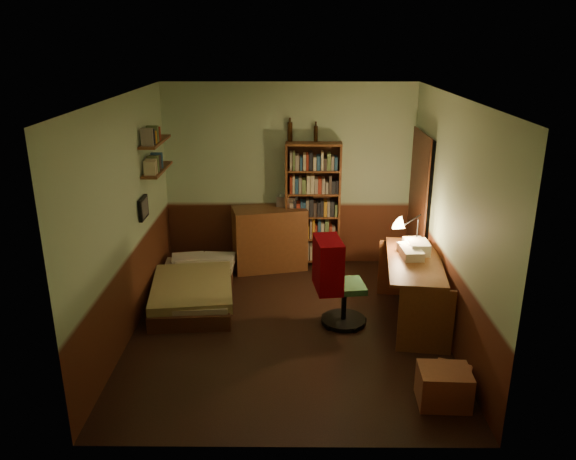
{
  "coord_description": "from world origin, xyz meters",
  "views": [
    {
      "loc": [
        0.05,
        -5.75,
        3.19
      ],
      "look_at": [
        0.0,
        0.25,
        1.1
      ],
      "focal_mm": 35.0,
      "sensor_mm": 36.0,
      "label": 1
    }
  ],
  "objects_px": {
    "office_chair": "(345,287)",
    "desk_lamp": "(418,221)",
    "dresser": "(269,238)",
    "cardboard_box_a": "(444,387)",
    "cardboard_box_b": "(452,379)",
    "mini_stereo": "(287,201)",
    "bed": "(194,280)",
    "bookshelf": "(313,206)",
    "desk": "(412,291)"
  },
  "relations": [
    {
      "from": "dresser",
      "to": "cardboard_box_a",
      "type": "distance_m",
      "value": 3.6
    },
    {
      "from": "office_chair",
      "to": "bed",
      "type": "bearing_deg",
      "value": 153.94
    },
    {
      "from": "desk_lamp",
      "to": "cardboard_box_b",
      "type": "distance_m",
      "value": 2.04
    },
    {
      "from": "mini_stereo",
      "to": "cardboard_box_b",
      "type": "height_order",
      "value": "mini_stereo"
    },
    {
      "from": "dresser",
      "to": "cardboard_box_b",
      "type": "distance_m",
      "value": 3.5
    },
    {
      "from": "mini_stereo",
      "to": "bookshelf",
      "type": "height_order",
      "value": "bookshelf"
    },
    {
      "from": "bed",
      "to": "desk_lamp",
      "type": "height_order",
      "value": "desk_lamp"
    },
    {
      "from": "bed",
      "to": "dresser",
      "type": "height_order",
      "value": "dresser"
    },
    {
      "from": "desk",
      "to": "cardboard_box_a",
      "type": "height_order",
      "value": "desk"
    },
    {
      "from": "bookshelf",
      "to": "office_chair",
      "type": "distance_m",
      "value": 1.82
    },
    {
      "from": "office_chair",
      "to": "cardboard_box_a",
      "type": "xyz_separation_m",
      "value": [
        0.78,
        -1.51,
        -0.29
      ]
    },
    {
      "from": "dresser",
      "to": "bed",
      "type": "bearing_deg",
      "value": -144.51
    },
    {
      "from": "desk",
      "to": "cardboard_box_a",
      "type": "distance_m",
      "value": 1.58
    },
    {
      "from": "bookshelf",
      "to": "desk_lamp",
      "type": "distance_m",
      "value": 1.76
    },
    {
      "from": "desk_lamp",
      "to": "office_chair",
      "type": "height_order",
      "value": "desk_lamp"
    },
    {
      "from": "desk_lamp",
      "to": "office_chair",
      "type": "relative_size",
      "value": 0.7
    },
    {
      "from": "bookshelf",
      "to": "cardboard_box_b",
      "type": "height_order",
      "value": "bookshelf"
    },
    {
      "from": "dresser",
      "to": "mini_stereo",
      "type": "bearing_deg",
      "value": 12.87
    },
    {
      "from": "mini_stereo",
      "to": "desk_lamp",
      "type": "relative_size",
      "value": 0.42
    },
    {
      "from": "cardboard_box_a",
      "to": "cardboard_box_b",
      "type": "height_order",
      "value": "cardboard_box_a"
    },
    {
      "from": "bookshelf",
      "to": "cardboard_box_b",
      "type": "bearing_deg",
      "value": -65.43
    },
    {
      "from": "dresser",
      "to": "desk_lamp",
      "type": "bearing_deg",
      "value": -46.12
    },
    {
      "from": "mini_stereo",
      "to": "desk",
      "type": "height_order",
      "value": "mini_stereo"
    },
    {
      "from": "office_chair",
      "to": "desk_lamp",
      "type": "bearing_deg",
      "value": 20.54
    },
    {
      "from": "bookshelf",
      "to": "desk",
      "type": "relative_size",
      "value": 1.24
    },
    {
      "from": "mini_stereo",
      "to": "cardboard_box_b",
      "type": "xyz_separation_m",
      "value": [
        1.58,
        -3.09,
        -0.85
      ]
    },
    {
      "from": "dresser",
      "to": "cardboard_box_a",
      "type": "height_order",
      "value": "dresser"
    },
    {
      "from": "desk_lamp",
      "to": "office_chair",
      "type": "bearing_deg",
      "value": -173.96
    },
    {
      "from": "desk",
      "to": "cardboard_box_a",
      "type": "bearing_deg",
      "value": -83.06
    },
    {
      "from": "mini_stereo",
      "to": "cardboard_box_a",
      "type": "xyz_separation_m",
      "value": [
        1.45,
        -3.29,
        -0.8
      ]
    },
    {
      "from": "dresser",
      "to": "bookshelf",
      "type": "relative_size",
      "value": 0.56
    },
    {
      "from": "dresser",
      "to": "mini_stereo",
      "type": "distance_m",
      "value": 0.59
    },
    {
      "from": "bed",
      "to": "bookshelf",
      "type": "height_order",
      "value": "bookshelf"
    },
    {
      "from": "office_chair",
      "to": "cardboard_box_b",
      "type": "bearing_deg",
      "value": -62.72
    },
    {
      "from": "cardboard_box_a",
      "to": "bed",
      "type": "bearing_deg",
      "value": 140.94
    },
    {
      "from": "mini_stereo",
      "to": "dresser",
      "type": "bearing_deg",
      "value": -140.42
    },
    {
      "from": "bed",
      "to": "cardboard_box_b",
      "type": "height_order",
      "value": "bed"
    },
    {
      "from": "desk_lamp",
      "to": "desk",
      "type": "bearing_deg",
      "value": -126.06
    },
    {
      "from": "cardboard_box_b",
      "to": "bookshelf",
      "type": "bearing_deg",
      "value": 111.79
    },
    {
      "from": "cardboard_box_a",
      "to": "mini_stereo",
      "type": "bearing_deg",
      "value": 113.75
    },
    {
      "from": "office_chair",
      "to": "cardboard_box_a",
      "type": "relative_size",
      "value": 2.01
    },
    {
      "from": "bed",
      "to": "mini_stereo",
      "type": "relative_size",
      "value": 6.35
    },
    {
      "from": "bed",
      "to": "desk",
      "type": "height_order",
      "value": "desk"
    },
    {
      "from": "mini_stereo",
      "to": "desk_lamp",
      "type": "height_order",
      "value": "desk_lamp"
    },
    {
      "from": "dresser",
      "to": "desk_lamp",
      "type": "height_order",
      "value": "desk_lamp"
    },
    {
      "from": "bookshelf",
      "to": "office_chair",
      "type": "height_order",
      "value": "bookshelf"
    },
    {
      "from": "cardboard_box_b",
      "to": "desk_lamp",
      "type": "bearing_deg",
      "value": 90.47
    },
    {
      "from": "dresser",
      "to": "desk",
      "type": "bearing_deg",
      "value": -56.22
    },
    {
      "from": "bed",
      "to": "bookshelf",
      "type": "xyz_separation_m",
      "value": [
        1.53,
        1.13,
        0.65
      ]
    },
    {
      "from": "bed",
      "to": "bookshelf",
      "type": "relative_size",
      "value": 0.95
    }
  ]
}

